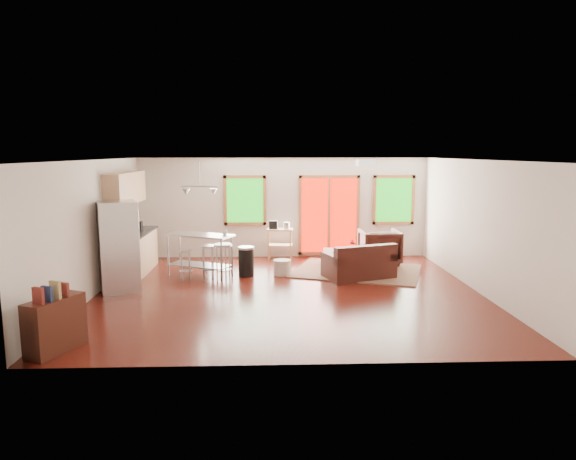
{
  "coord_description": "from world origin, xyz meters",
  "views": [
    {
      "loc": [
        -0.38,
        -9.85,
        2.75
      ],
      "look_at": [
        0.0,
        0.3,
        1.2
      ],
      "focal_mm": 32.0,
      "sensor_mm": 36.0,
      "label": 1
    }
  ],
  "objects_px": {
    "loveseat": "(360,265)",
    "ottoman": "(335,258)",
    "rug": "(357,271)",
    "kitchen_cart": "(279,233)",
    "armchair": "(379,245)",
    "refrigerator": "(119,247)",
    "coffee_table": "(373,254)",
    "island": "(200,247)"
  },
  "relations": [
    {
      "from": "loveseat",
      "to": "island",
      "type": "xyz_separation_m",
      "value": [
        -3.52,
        0.34,
        0.35
      ]
    },
    {
      "from": "island",
      "to": "rug",
      "type": "bearing_deg",
      "value": 4.91
    },
    {
      "from": "coffee_table",
      "to": "island",
      "type": "relative_size",
      "value": 0.73
    },
    {
      "from": "loveseat",
      "to": "ottoman",
      "type": "height_order",
      "value": "loveseat"
    },
    {
      "from": "rug",
      "to": "ottoman",
      "type": "xyz_separation_m",
      "value": [
        -0.42,
        0.69,
        0.18
      ]
    },
    {
      "from": "coffee_table",
      "to": "refrigerator",
      "type": "relative_size",
      "value": 0.66
    },
    {
      "from": "armchair",
      "to": "ottoman",
      "type": "bearing_deg",
      "value": 1.99
    },
    {
      "from": "ottoman",
      "to": "island",
      "type": "height_order",
      "value": "island"
    },
    {
      "from": "rug",
      "to": "island",
      "type": "relative_size",
      "value": 1.73
    },
    {
      "from": "rug",
      "to": "refrigerator",
      "type": "xyz_separation_m",
      "value": [
        -5.0,
        -1.49,
        0.89
      ]
    },
    {
      "from": "loveseat",
      "to": "coffee_table",
      "type": "bearing_deg",
      "value": 40.8
    },
    {
      "from": "armchair",
      "to": "kitchen_cart",
      "type": "relative_size",
      "value": 0.94
    },
    {
      "from": "rug",
      "to": "coffee_table",
      "type": "bearing_deg",
      "value": 19.63
    },
    {
      "from": "rug",
      "to": "refrigerator",
      "type": "bearing_deg",
      "value": -163.37
    },
    {
      "from": "ottoman",
      "to": "refrigerator",
      "type": "xyz_separation_m",
      "value": [
        -4.57,
        -2.18,
        0.71
      ]
    },
    {
      "from": "coffee_table",
      "to": "ottoman",
      "type": "xyz_separation_m",
      "value": [
        -0.83,
        0.54,
        -0.18
      ]
    },
    {
      "from": "armchair",
      "to": "ottoman",
      "type": "relative_size",
      "value": 1.66
    },
    {
      "from": "loveseat",
      "to": "armchair",
      "type": "xyz_separation_m",
      "value": [
        0.74,
        1.4,
        0.17
      ]
    },
    {
      "from": "refrigerator",
      "to": "island",
      "type": "bearing_deg",
      "value": 18.59
    },
    {
      "from": "loveseat",
      "to": "ottoman",
      "type": "distance_m",
      "value": 1.39
    },
    {
      "from": "ottoman",
      "to": "coffee_table",
      "type": "bearing_deg",
      "value": -33.15
    },
    {
      "from": "kitchen_cart",
      "to": "rug",
      "type": "bearing_deg",
      "value": -39.2
    },
    {
      "from": "ottoman",
      "to": "kitchen_cart",
      "type": "distance_m",
      "value": 1.62
    },
    {
      "from": "coffee_table",
      "to": "refrigerator",
      "type": "xyz_separation_m",
      "value": [
        -5.4,
        -1.64,
        0.53
      ]
    },
    {
      "from": "armchair",
      "to": "island",
      "type": "height_order",
      "value": "same"
    },
    {
      "from": "loveseat",
      "to": "coffee_table",
      "type": "height_order",
      "value": "loveseat"
    },
    {
      "from": "rug",
      "to": "refrigerator",
      "type": "relative_size",
      "value": 1.56
    },
    {
      "from": "loveseat",
      "to": "island",
      "type": "height_order",
      "value": "island"
    },
    {
      "from": "rug",
      "to": "kitchen_cart",
      "type": "xyz_separation_m",
      "value": [
        -1.77,
        1.45,
        0.67
      ]
    },
    {
      "from": "rug",
      "to": "island",
      "type": "height_order",
      "value": "island"
    },
    {
      "from": "coffee_table",
      "to": "ottoman",
      "type": "bearing_deg",
      "value": 146.85
    },
    {
      "from": "rug",
      "to": "armchair",
      "type": "relative_size",
      "value": 2.95
    },
    {
      "from": "refrigerator",
      "to": "island",
      "type": "height_order",
      "value": "refrigerator"
    },
    {
      "from": "coffee_table",
      "to": "rug",
      "type": "bearing_deg",
      "value": -160.37
    },
    {
      "from": "rug",
      "to": "loveseat",
      "type": "xyz_separation_m",
      "value": [
        -0.06,
        -0.65,
        0.29
      ]
    },
    {
      "from": "loveseat",
      "to": "armchair",
      "type": "height_order",
      "value": "armchair"
    },
    {
      "from": "loveseat",
      "to": "ottoman",
      "type": "relative_size",
      "value": 2.89
    },
    {
      "from": "rug",
      "to": "coffee_table",
      "type": "relative_size",
      "value": 2.37
    },
    {
      "from": "ottoman",
      "to": "island",
      "type": "distance_m",
      "value": 3.34
    },
    {
      "from": "armchair",
      "to": "ottoman",
      "type": "height_order",
      "value": "armchair"
    },
    {
      "from": "refrigerator",
      "to": "coffee_table",
      "type": "bearing_deg",
      "value": -4.43
    },
    {
      "from": "refrigerator",
      "to": "island",
      "type": "xyz_separation_m",
      "value": [
        1.42,
        1.19,
        -0.25
      ]
    }
  ]
}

